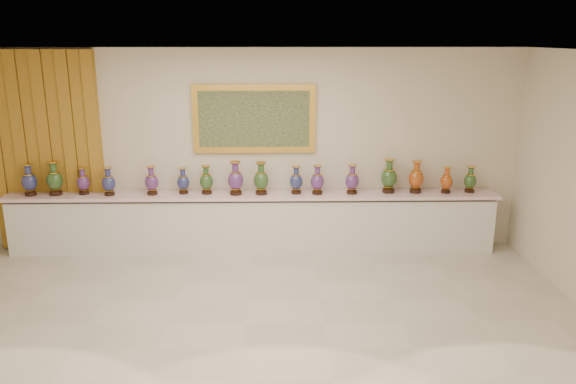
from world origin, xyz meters
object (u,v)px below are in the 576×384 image
(counter, at_px, (253,223))
(vase_2, at_px, (83,182))
(vase_1, at_px, (55,180))
(vase_0, at_px, (29,181))

(counter, height_order, vase_2, vase_2)
(vase_1, bearing_deg, vase_0, -176.13)
(vase_0, height_order, vase_1, vase_1)
(vase_0, relative_size, vase_2, 1.18)
(counter, bearing_deg, vase_1, -179.61)
(vase_1, relative_size, vase_2, 1.26)
(vase_2, bearing_deg, counter, -0.30)
(counter, bearing_deg, vase_2, 179.70)
(counter, bearing_deg, vase_0, -179.23)
(counter, relative_size, vase_1, 14.55)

